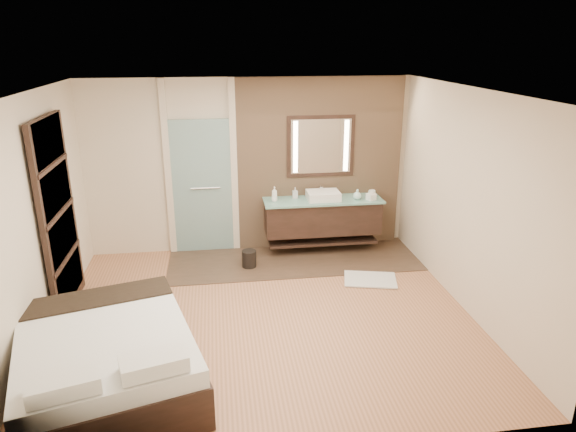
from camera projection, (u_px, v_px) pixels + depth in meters
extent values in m
plane|color=#975F3F|center=(266.00, 315.00, 6.32)|extent=(5.00, 5.00, 0.00)
cube|color=#3A2C1F|center=(294.00, 260.00, 7.90)|extent=(3.80, 1.30, 0.01)
cube|color=tan|center=(320.00, 164.00, 8.09)|extent=(2.60, 0.08, 2.70)
cube|color=black|center=(322.00, 217.00, 8.08)|extent=(1.80, 0.50, 0.50)
cube|color=black|center=(322.00, 240.00, 8.20)|extent=(1.71, 0.45, 0.04)
cube|color=#8ED9CA|center=(323.00, 200.00, 7.97)|extent=(1.85, 0.55, 0.03)
cube|color=white|center=(323.00, 195.00, 7.94)|extent=(0.50, 0.38, 0.13)
cylinder|color=silver|center=(321.00, 191.00, 8.11)|extent=(0.03, 0.03, 0.18)
cylinder|color=silver|center=(321.00, 187.00, 8.05)|extent=(0.02, 0.10, 0.02)
cube|color=black|center=(321.00, 146.00, 7.95)|extent=(1.06, 0.03, 0.96)
cube|color=white|center=(321.00, 146.00, 7.93)|extent=(0.94, 0.01, 0.84)
cube|color=#FFE3BF|center=(296.00, 147.00, 7.87)|extent=(0.07, 0.01, 0.80)
cube|color=#FFE3BF|center=(346.00, 146.00, 7.98)|extent=(0.07, 0.01, 0.80)
cube|color=#BCEEEE|center=(202.00, 187.00, 7.93)|extent=(0.90, 0.05, 2.10)
cylinder|color=silver|center=(206.00, 188.00, 7.89)|extent=(0.45, 0.03, 0.03)
cube|color=beige|center=(168.00, 169.00, 7.78)|extent=(0.10, 0.08, 2.70)
cube|color=beige|center=(234.00, 167.00, 7.91)|extent=(0.10, 0.08, 2.70)
cube|color=black|center=(58.00, 217.00, 6.16)|extent=(0.06, 1.20, 2.40)
cube|color=beige|center=(70.00, 279.00, 6.44)|extent=(0.02, 1.06, 0.52)
cube|color=beige|center=(63.00, 236.00, 6.25)|extent=(0.02, 1.06, 0.52)
cube|color=beige|center=(56.00, 190.00, 6.05)|extent=(0.02, 1.06, 0.52)
cube|color=beige|center=(48.00, 140.00, 5.86)|extent=(0.02, 1.06, 0.52)
cube|color=black|center=(108.00, 368.00, 4.95)|extent=(2.05, 2.32, 0.43)
cube|color=white|center=(104.00, 341.00, 4.85)|extent=(1.99, 2.26, 0.18)
cube|color=black|center=(97.00, 298.00, 5.46)|extent=(1.59, 0.84, 0.04)
cube|color=white|center=(64.00, 384.00, 3.99)|extent=(0.60, 0.43, 0.14)
cube|color=white|center=(154.00, 363.00, 4.25)|extent=(0.60, 0.43, 0.14)
cube|color=silver|center=(370.00, 279.00, 7.22)|extent=(0.82, 0.66, 0.02)
cylinder|color=black|center=(249.00, 259.00, 7.61)|extent=(0.28, 0.28, 0.26)
cube|color=white|center=(371.00, 197.00, 7.93)|extent=(0.16, 0.16, 0.10)
imported|color=white|center=(274.00, 194.00, 7.85)|extent=(0.10, 0.10, 0.23)
imported|color=#B2B2B2|center=(295.00, 193.00, 8.00)|extent=(0.08, 0.08, 0.17)
imported|color=#BBEBE5|center=(357.00, 194.00, 7.94)|extent=(0.16, 0.16, 0.16)
imported|color=white|center=(372.00, 193.00, 8.13)|extent=(0.13, 0.13, 0.09)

